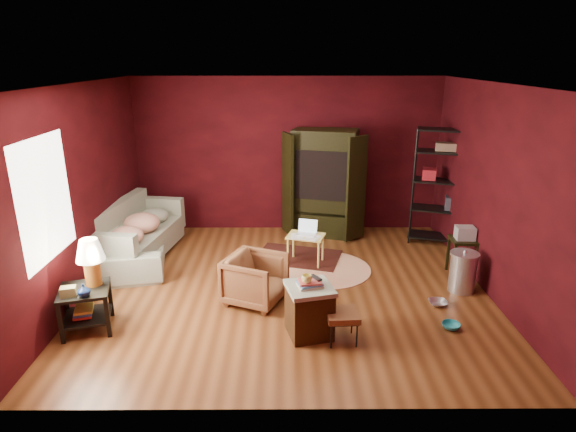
# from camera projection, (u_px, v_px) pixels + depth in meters

# --- Properties ---
(room) EXTENTS (5.54, 5.04, 2.84)m
(room) POSITION_uv_depth(u_px,v_px,m) (285.00, 192.00, 6.39)
(room) COLOR brown
(room) RESTS_ON ground
(sofa) EXTENTS (1.03, 2.23, 0.84)m
(sofa) POSITION_uv_depth(u_px,v_px,m) (137.00, 234.00, 7.69)
(sofa) COLOR #96A08A
(sofa) RESTS_ON ground
(armchair) EXTENTS (0.88, 0.90, 0.72)m
(armchair) POSITION_uv_depth(u_px,v_px,m) (255.00, 277.00, 6.33)
(armchair) COLOR black
(armchair) RESTS_ON ground
(pet_bowl_steel) EXTENTS (0.24, 0.06, 0.24)m
(pet_bowl_steel) POSITION_uv_depth(u_px,v_px,m) (438.00, 297.00, 6.31)
(pet_bowl_steel) COLOR silver
(pet_bowl_steel) RESTS_ON ground
(pet_bowl_turquoise) EXTENTS (0.22, 0.08, 0.22)m
(pet_bowl_turquoise) POSITION_uv_depth(u_px,v_px,m) (452.00, 321.00, 5.77)
(pet_bowl_turquoise) COLOR teal
(pet_bowl_turquoise) RESTS_ON ground
(vase) EXTENTS (0.19, 0.19, 0.14)m
(vase) POSITION_uv_depth(u_px,v_px,m) (84.00, 291.00, 5.44)
(vase) COLOR #0C193C
(vase) RESTS_ON side_table
(mug) EXTENTS (0.12, 0.10, 0.12)m
(mug) POSITION_uv_depth(u_px,v_px,m) (307.00, 278.00, 5.41)
(mug) COLOR #E3D76F
(mug) RESTS_ON hamper
(side_table) EXTENTS (0.69, 0.69, 1.11)m
(side_table) POSITION_uv_depth(u_px,v_px,m) (88.00, 276.00, 5.65)
(side_table) COLOR black
(side_table) RESTS_ON ground
(sofa_cushions) EXTENTS (1.10, 2.11, 0.84)m
(sofa_cushions) POSITION_uv_depth(u_px,v_px,m) (136.00, 234.00, 7.71)
(sofa_cushions) COLOR #96A08A
(sofa_cushions) RESTS_ON sofa
(hamper) EXTENTS (0.62, 0.62, 0.72)m
(hamper) POSITION_uv_depth(u_px,v_px,m) (309.00, 309.00, 5.60)
(hamper) COLOR #3D210E
(hamper) RESTS_ON ground
(footstool) EXTENTS (0.38, 0.38, 0.37)m
(footstool) POSITION_uv_depth(u_px,v_px,m) (342.00, 316.00, 5.46)
(footstool) COLOR black
(footstool) RESTS_ON ground
(rug_round) EXTENTS (1.82, 1.82, 0.01)m
(rug_round) POSITION_uv_depth(u_px,v_px,m) (325.00, 269.00, 7.42)
(rug_round) COLOR white
(rug_round) RESTS_ON ground
(rug_oriental) EXTENTS (1.52, 1.21, 0.01)m
(rug_oriental) POSITION_uv_depth(u_px,v_px,m) (298.00, 256.00, 7.85)
(rug_oriental) COLOR #521D16
(rug_oriental) RESTS_ON ground
(laptop_desk) EXTENTS (0.65, 0.55, 0.69)m
(laptop_desk) POSITION_uv_depth(u_px,v_px,m) (306.00, 238.00, 7.49)
(laptop_desk) COLOR #FFEB74
(laptop_desk) RESTS_ON ground
(tv_armoire) EXTENTS (1.46, 1.03, 1.92)m
(tv_armoire) POSITION_uv_depth(u_px,v_px,m) (324.00, 181.00, 8.59)
(tv_armoire) COLOR black
(tv_armoire) RESTS_ON ground
(wire_shelving) EXTENTS (1.06, 0.69, 2.00)m
(wire_shelving) POSITION_uv_depth(u_px,v_px,m) (443.00, 182.00, 8.15)
(wire_shelving) COLOR black
(wire_shelving) RESTS_ON ground
(small_stand) EXTENTS (0.40, 0.40, 0.76)m
(small_stand) POSITION_uv_depth(u_px,v_px,m) (464.00, 239.00, 7.07)
(small_stand) COLOR black
(small_stand) RESTS_ON ground
(trash_can) EXTENTS (0.46, 0.46, 0.61)m
(trash_can) POSITION_uv_depth(u_px,v_px,m) (463.00, 272.00, 6.66)
(trash_can) COLOR silver
(trash_can) RESTS_ON ground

